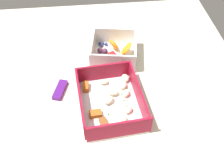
{
  "coord_description": "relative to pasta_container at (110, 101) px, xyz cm",
  "views": [
    {
      "loc": [
        -59.37,
        5.81,
        62.17
      ],
      "look_at": [
        -1.76,
        -0.32,
        4.0
      ],
      "focal_mm": 45.57,
      "sensor_mm": 36.0,
      "label": 1
    }
  ],
  "objects": [
    {
      "name": "candy_bar",
      "position": [
        6.48,
        13.56,
        -1.22
      ],
      "size": [
        7.4,
        4.38,
        1.2
      ],
      "primitive_type": "cube",
      "rotation": [
        0.0,
        0.0,
        -0.3
      ],
      "color": "#51197A",
      "rests_on": "table_surface"
    },
    {
      "name": "fruit_bowl",
      "position": [
        19.29,
        -2.97,
        0.38
      ],
      "size": [
        15.64,
        15.88,
        6.33
      ],
      "rotation": [
        0.0,
        0.0,
        -0.17
      ],
      "color": "white",
      "rests_on": "table_surface"
    },
    {
      "name": "pasta_container",
      "position": [
        0.0,
        0.0,
        0.0
      ],
      "size": [
        21.9,
        17.75,
        5.95
      ],
      "rotation": [
        0.0,
        0.0,
        0.09
      ],
      "color": "white",
      "rests_on": "table_surface"
    },
    {
      "name": "table_surface",
      "position": [
        11.39,
        -1.14,
        -2.82
      ],
      "size": [
        80.0,
        80.0,
        2.0
      ],
      "primitive_type": "cube",
      "color": "beige",
      "rests_on": "ground"
    }
  ]
}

